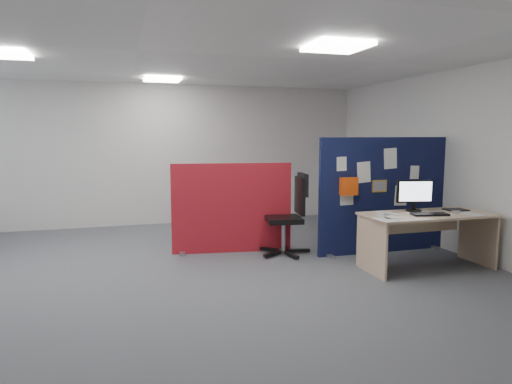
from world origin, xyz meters
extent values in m
plane|color=#55585D|center=(0.00, 0.00, 0.00)|extent=(9.00, 9.00, 0.00)
cube|color=white|center=(0.00, 0.00, 2.70)|extent=(9.00, 7.00, 0.02)
cube|color=silver|center=(0.00, 3.50, 1.35)|extent=(9.00, 0.02, 2.70)
cube|color=silver|center=(0.00, -3.50, 1.35)|extent=(9.00, 0.02, 2.70)
cube|color=silver|center=(4.50, 0.00, 1.35)|extent=(0.02, 7.00, 2.70)
cube|color=white|center=(2.00, -1.00, 2.67)|extent=(0.60, 0.60, 0.04)
cube|color=white|center=(-1.50, 0.50, 2.67)|extent=(0.60, 0.60, 0.04)
cube|color=white|center=(0.50, 2.50, 2.67)|extent=(0.60, 0.60, 0.04)
cube|color=#0F1139|center=(3.48, 0.35, 0.85)|extent=(2.07, 0.06, 1.71)
cube|color=#9E9EA3|center=(2.59, 0.35, 0.02)|extent=(0.08, 0.30, 0.04)
cube|color=#9E9EA3|center=(4.37, 0.35, 0.02)|extent=(0.08, 0.30, 0.04)
cube|color=white|center=(2.76, 0.31, 1.34)|extent=(0.15, 0.01, 0.20)
cube|color=white|center=(3.12, 0.31, 1.21)|extent=(0.21, 0.01, 0.30)
cube|color=white|center=(3.55, 0.31, 1.40)|extent=(0.21, 0.01, 0.30)
cube|color=white|center=(3.97, 0.31, 1.19)|extent=(0.15, 0.01, 0.20)
cube|color=white|center=(2.86, 0.31, 0.89)|extent=(0.21, 0.01, 0.30)
cube|color=white|center=(3.75, 0.31, 0.85)|extent=(0.21, 0.01, 0.30)
cube|color=white|center=(4.16, 0.31, 0.90)|extent=(0.15, 0.01, 0.20)
cube|color=gold|center=(3.38, 0.31, 1.00)|extent=(0.24, 0.01, 0.18)
cube|color=#FF5110|center=(2.86, 0.27, 1.02)|extent=(0.25, 0.10, 0.25)
cube|color=tan|center=(3.58, -0.55, 0.71)|extent=(1.70, 0.75, 0.03)
cube|color=tan|center=(2.76, -0.55, 0.35)|extent=(0.03, 0.69, 0.70)
cube|color=tan|center=(4.40, -0.55, 0.35)|extent=(0.03, 0.69, 0.70)
cube|color=tan|center=(3.58, -0.20, 0.55)|extent=(1.53, 0.02, 0.30)
cylinder|color=black|center=(3.50, -0.35, 0.74)|extent=(0.20, 0.20, 0.02)
cube|color=black|center=(3.50, -0.35, 0.80)|extent=(0.05, 0.04, 0.10)
cube|color=black|center=(3.50, -0.35, 1.00)|extent=(0.48, 0.14, 0.30)
cube|color=white|center=(3.50, -0.37, 1.00)|extent=(0.43, 0.10, 0.26)
cube|color=black|center=(3.52, -0.66, 0.74)|extent=(0.48, 0.27, 0.02)
cube|color=#9E9EA3|center=(3.95, -0.62, 0.74)|extent=(0.10, 0.07, 0.03)
cube|color=black|center=(4.10, -0.44, 0.74)|extent=(0.29, 0.23, 0.01)
cube|color=#A51715|center=(1.33, 0.98, 0.67)|extent=(1.76, 0.30, 1.33)
cube|color=#9E9EA3|center=(0.59, 0.98, 0.02)|extent=(0.08, 0.30, 0.04)
cube|color=#9E9EA3|center=(2.07, 0.98, 0.02)|extent=(0.08, 0.30, 0.04)
cube|color=black|center=(2.26, 0.62, 0.04)|extent=(0.33, 0.10, 0.04)
cube|color=black|center=(2.13, 0.87, 0.04)|extent=(0.19, 0.31, 0.04)
cube|color=black|center=(1.85, 0.82, 0.04)|extent=(0.27, 0.26, 0.04)
cube|color=black|center=(1.81, 0.54, 0.04)|extent=(0.31, 0.20, 0.04)
cube|color=black|center=(2.07, 0.42, 0.04)|extent=(0.11, 0.33, 0.04)
cylinder|color=#9E9EA3|center=(2.02, 0.65, 0.27)|extent=(0.06, 0.06, 0.45)
cube|color=black|center=(2.02, 0.65, 0.52)|extent=(0.56, 0.56, 0.08)
cube|color=black|center=(2.26, 0.62, 0.86)|extent=(0.12, 0.46, 0.54)
cube|color=black|center=(2.30, 0.62, 1.03)|extent=(0.12, 0.42, 0.32)
cube|color=white|center=(2.96, -0.61, 0.73)|extent=(0.23, 0.31, 0.00)
cube|color=white|center=(3.07, -0.37, 0.73)|extent=(0.25, 0.32, 0.00)
cube|color=white|center=(4.08, -0.74, 0.73)|extent=(0.27, 0.34, 0.00)
cube|color=white|center=(2.81, -0.78, 0.73)|extent=(0.22, 0.31, 0.00)
camera|label=1|loc=(-0.23, -5.50, 1.76)|focal=32.00mm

